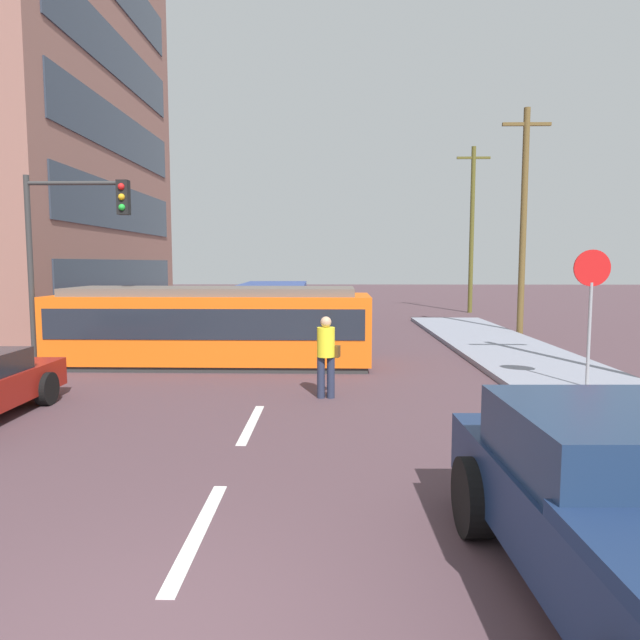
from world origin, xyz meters
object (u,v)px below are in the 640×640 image
Objects in this scene: traffic_light_mast at (70,235)px; utility_pole_mid at (524,218)px; city_bus at (274,304)px; utility_pole_far at (472,227)px; pedestrian_crossing at (326,352)px; streetcar_tram at (213,325)px; stop_sign at (591,289)px.

utility_pole_mid is (13.75, 7.87, 0.99)m from traffic_light_mast.
utility_pole_far is at bearing 41.41° from city_bus.
pedestrian_crossing is 22.25m from utility_pole_far.
pedestrian_crossing is at bearing -23.39° from traffic_light_mast.
utility_pole_mid is (10.42, 6.84, 3.33)m from streetcar_tram.
utility_pole_far reaches higher than traffic_light_mast.
streetcar_tram reaches higher than city_bus.
traffic_light_mast reaches higher than stop_sign.
pedestrian_crossing is at bearing -51.04° from streetcar_tram.
city_bus is 11.91m from pedestrian_crossing.
utility_pole_mid is at bearing 33.28° from streetcar_tram.
stop_sign is 0.32× the size of utility_pole_far.
utility_pole_mid is at bearing 79.60° from stop_sign.
city_bus is 0.64× the size of utility_pole_mid.
pedestrian_crossing is 0.58× the size of stop_sign.
utility_pole_mid reaches higher than stop_sign.
streetcar_tram is at bearing 128.96° from pedestrian_crossing.
city_bus reaches higher than pedestrian_crossing.
stop_sign reaches higher than city_bus.
stop_sign is 0.34× the size of utility_pole_mid.
utility_pole_far is (0.44, 9.87, 0.26)m from utility_pole_mid.
traffic_light_mast is at bearing 169.34° from stop_sign.
streetcar_tram is 7.96m from city_bus.
utility_pole_mid reaches higher than streetcar_tram.
city_bus is at bearing 83.64° from streetcar_tram.
city_bus is at bearing 173.57° from utility_pole_mid.
utility_pole_far reaches higher than streetcar_tram.
utility_pole_far is at bearing 69.19° from pedestrian_crossing.
traffic_light_mast is 15.87m from utility_pole_mid.
city_bus is 13.61m from stop_sign.
city_bus is 1.87× the size of stop_sign.
traffic_light_mast is (-6.39, 2.76, 2.48)m from pedestrian_crossing.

